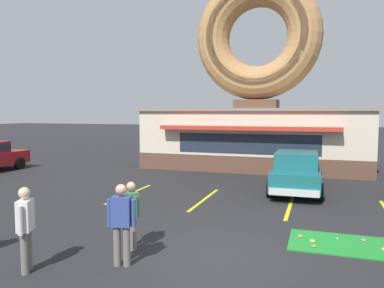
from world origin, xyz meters
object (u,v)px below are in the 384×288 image
golf_ball (337,239)px  pedestrian_blue_sweater_man (131,212)px  car_teal (296,170)px  pedestrian_clipboard_woman (121,221)px  trash_bin (144,159)px  pedestrian_leather_jacket_man (26,225)px

golf_ball → pedestrian_blue_sweater_man: bearing=-155.1°
golf_ball → pedestrian_blue_sweater_man: (-4.53, -2.10, 0.81)m
car_teal → pedestrian_clipboard_woman: size_ratio=2.71×
golf_ball → car_teal: 5.73m
car_teal → trash_bin: size_ratio=4.71×
pedestrian_blue_sweater_man → trash_bin: (-5.31, 11.59, -0.36)m
pedestrian_blue_sweater_man → pedestrian_clipboard_woman: size_ratio=0.92×
pedestrian_leather_jacket_man → trash_bin: bearing=106.5°
pedestrian_blue_sweater_man → trash_bin: bearing=114.6°
car_teal → pedestrian_blue_sweater_man: 8.27m
golf_ball → pedestrian_leather_jacket_man: 7.11m
pedestrian_leather_jacket_man → pedestrian_clipboard_woman: size_ratio=1.00×
pedestrian_blue_sweater_man → golf_ball: bearing=24.9°
car_teal → pedestrian_blue_sweater_man: (-3.23, -7.62, -0.01)m
pedestrian_blue_sweater_man → pedestrian_leather_jacket_man: bearing=-127.1°
golf_ball → car_teal: size_ratio=0.01×
golf_ball → pedestrian_clipboard_woman: size_ratio=0.02×
pedestrian_leather_jacket_man → pedestrian_clipboard_woman: 1.84m
pedestrian_clipboard_woman → pedestrian_leather_jacket_man: bearing=-152.1°
golf_ball → pedestrian_leather_jacket_man: pedestrian_leather_jacket_man is taller
car_teal → trash_bin: (-8.54, 3.97, -0.37)m
pedestrian_blue_sweater_man → car_teal: bearing=67.0°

